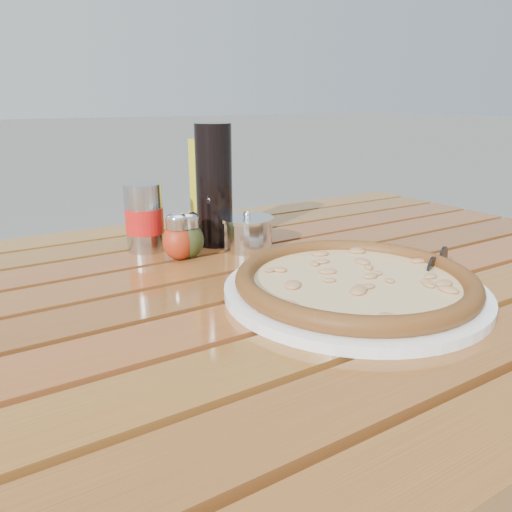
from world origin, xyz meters
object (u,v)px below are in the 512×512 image
parmesan_tin (247,233)px  sunglasses (435,267)px  oregano_shaker (188,236)px  dark_bottle (214,186)px  plate (354,291)px  table (263,324)px  soda_can (144,218)px  pizza (355,280)px  olive_oil_cruet (209,190)px  pepper_shaker (178,237)px

parmesan_tin → sunglasses: size_ratio=1.00×
oregano_shaker → dark_bottle: 0.12m
plate → dark_bottle: 0.35m
table → sunglasses: bearing=-30.3°
soda_can → plate: bearing=-65.4°
oregano_shaker → parmesan_tin: size_ratio=0.77×
pizza → olive_oil_cruet: olive_oil_cruet is taller
plate → parmesan_tin: parmesan_tin is taller
plate → pizza: pizza is taller
table → olive_oil_cruet: size_ratio=6.67×
sunglasses → olive_oil_cruet: bearing=93.6°
plate → parmesan_tin: 0.27m
table → pepper_shaker: 0.21m
pizza → sunglasses: size_ratio=4.18×
plate → olive_oil_cruet: bearing=95.5°
table → pizza: (0.07, -0.13, 0.10)m
dark_bottle → sunglasses: 0.40m
pepper_shaker → oregano_shaker: size_ratio=1.00×
table → parmesan_tin: bearing=67.4°
table → pizza: bearing=-61.2°
sunglasses → table: bearing=125.9°
pizza → oregano_shaker: size_ratio=5.42×
table → parmesan_tin: (0.06, 0.15, 0.11)m
plate → parmesan_tin: bearing=91.8°
pizza → parmesan_tin: parmesan_tin is taller
pizza → oregano_shaker: oregano_shaker is taller
parmesan_tin → sunglasses: 0.32m
oregano_shaker → sunglasses: bearing=-46.2°
dark_bottle → sunglasses: size_ratio=2.07×
soda_can → olive_oil_cruet: 0.14m
dark_bottle → plate: bearing=-82.8°
soda_can → sunglasses: bearing=-48.7°
soda_can → sunglasses: 0.49m
dark_bottle → soda_can: 0.14m
parmesan_tin → pepper_shaker: bearing=174.9°
soda_can → olive_oil_cruet: (0.13, 0.00, 0.04)m
olive_oil_cruet → sunglasses: bearing=-62.6°
plate → pizza: bearing=116.6°
table → dark_bottle: size_ratio=6.36×
pepper_shaker → sunglasses: size_ratio=0.77×
oregano_shaker → soda_can: size_ratio=0.68×
plate → oregano_shaker: oregano_shaker is taller
pizza → plate: bearing=-63.4°
pepper_shaker → olive_oil_cruet: (0.10, 0.08, 0.06)m
soda_can → parmesan_tin: soda_can is taller
table → soda_can: (-0.10, 0.24, 0.13)m
plate → dark_bottle: dark_bottle is taller
pizza → sunglasses: bearing=-2.6°
plate → soda_can: bearing=114.6°
olive_oil_cruet → parmesan_tin: bearing=-74.4°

